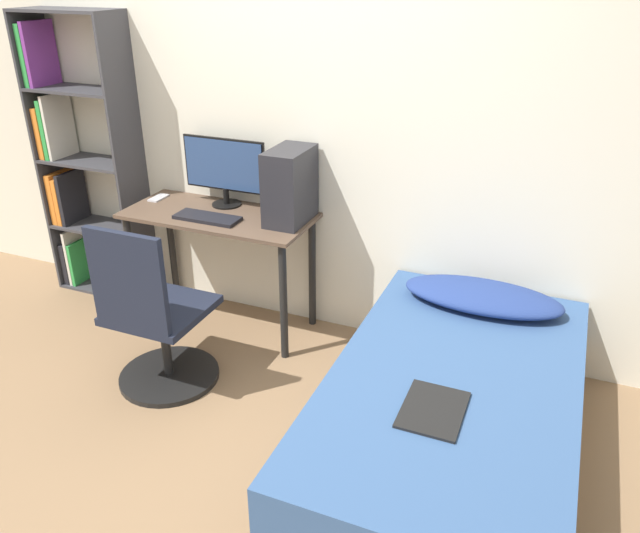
# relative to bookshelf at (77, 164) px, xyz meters

# --- Properties ---
(ground_plane) EXTENTS (14.00, 14.00, 0.00)m
(ground_plane) POSITION_rel_bookshelf_xyz_m (1.49, -1.25, -0.88)
(ground_plane) COLOR #846647
(wall_back) EXTENTS (8.00, 0.05, 2.50)m
(wall_back) POSITION_rel_bookshelf_xyz_m (1.49, 0.17, 0.37)
(wall_back) COLOR silver
(wall_back) RESTS_ON ground_plane
(desk) EXTENTS (1.12, 0.51, 0.74)m
(desk) POSITION_rel_bookshelf_xyz_m (1.12, -0.11, -0.26)
(desk) COLOR brown
(desk) RESTS_ON ground_plane
(bookshelf) EXTENTS (0.66, 0.29, 1.83)m
(bookshelf) POSITION_rel_bookshelf_xyz_m (0.00, 0.00, 0.00)
(bookshelf) COLOR #38383D
(bookshelf) RESTS_ON ground_plane
(office_chair) EXTENTS (0.54, 0.54, 0.95)m
(office_chair) POSITION_rel_bookshelf_xyz_m (1.14, -0.81, -0.52)
(office_chair) COLOR black
(office_chair) RESTS_ON ground_plane
(bed) EXTENTS (1.06, 1.86, 0.46)m
(bed) POSITION_rel_bookshelf_xyz_m (2.68, -0.78, -0.65)
(bed) COLOR #4C3D2D
(bed) RESTS_ON ground_plane
(pillow) EXTENTS (0.81, 0.36, 0.11)m
(pillow) POSITION_rel_bookshelf_xyz_m (2.68, -0.12, -0.36)
(pillow) COLOR navy
(pillow) RESTS_ON bed
(magazine) EXTENTS (0.24, 0.32, 0.01)m
(magazine) POSITION_rel_bookshelf_xyz_m (2.64, -1.05, -0.41)
(magazine) COLOR black
(magazine) RESTS_ON bed
(monitor) EXTENTS (0.54, 0.18, 0.41)m
(monitor) POSITION_rel_bookshelf_xyz_m (1.09, 0.04, 0.09)
(monitor) COLOR black
(monitor) RESTS_ON desk
(keyboard) EXTENTS (0.39, 0.15, 0.02)m
(keyboard) POSITION_rel_bookshelf_xyz_m (1.11, -0.21, -0.13)
(keyboard) COLOR black
(keyboard) RESTS_ON desk
(pc_tower) EXTENTS (0.20, 0.34, 0.42)m
(pc_tower) POSITION_rel_bookshelf_xyz_m (1.56, -0.05, 0.07)
(pc_tower) COLOR #232328
(pc_tower) RESTS_ON desk
(phone) EXTENTS (0.07, 0.14, 0.01)m
(phone) POSITION_rel_bookshelf_xyz_m (0.64, -0.02, -0.14)
(phone) COLOR #B7B7BC
(phone) RESTS_ON desk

